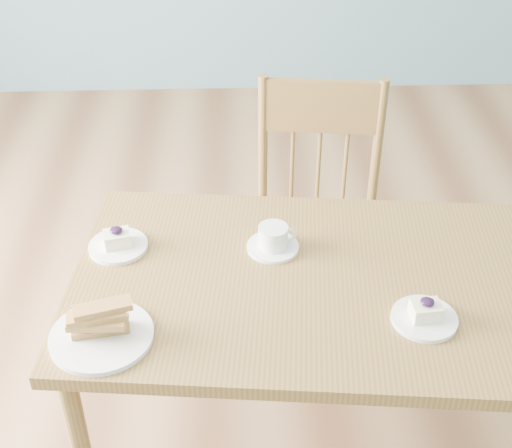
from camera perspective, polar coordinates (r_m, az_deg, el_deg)
name	(u,v)px	position (r m, az deg, el deg)	size (l,w,h in m)	color
room	(276,9)	(1.66, 1.57, 16.80)	(5.01, 5.01, 2.71)	#996E47
dining_table	(325,300)	(1.89, 5.55, -6.04)	(1.38, 0.87, 0.70)	olive
dining_chair	(316,220)	(2.43, 4.86, 0.31)	(0.47, 0.45, 0.94)	olive
cheesecake_plate_near	(425,315)	(1.75, 13.36, -7.11)	(0.16, 0.16, 0.07)	white
cheesecake_plate_far	(118,243)	(1.96, -10.99, -1.50)	(0.16, 0.16, 0.07)	white
coffee_cup	(273,240)	(1.91, 1.41, -1.25)	(0.14, 0.14, 0.07)	white
biscotti_plate	(100,329)	(1.69, -12.34, -8.20)	(0.24, 0.24, 0.10)	white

